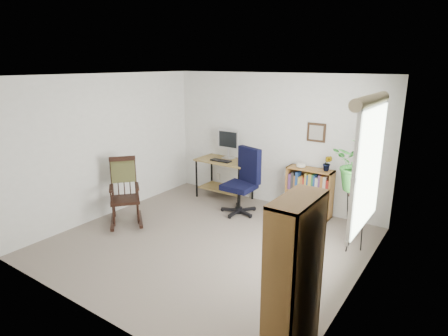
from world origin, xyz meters
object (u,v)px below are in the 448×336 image
Objects in this scene: office_chair at (239,181)px; low_bookshelf at (309,192)px; rocking_chair at (124,191)px; desk at (224,179)px; tall_bookshelf at (294,280)px.

office_chair is 1.22m from low_bookshelf.
rocking_chair is at bearing -139.42° from low_bookshelf.
low_bookshelf is (1.68, 0.12, 0.03)m from desk.
tall_bookshelf is at bearing -70.50° from low_bookshelf.
low_bookshelf is 0.55× the size of tall_bookshelf.
low_bookshelf is 3.36m from tall_bookshelf.
office_chair reaches higher than desk.
tall_bookshelf reaches higher than low_bookshelf.
rocking_chair is at bearing -116.49° from office_chair.
desk is at bearing -175.93° from low_bookshelf.
office_chair reaches higher than low_bookshelf.
rocking_chair reaches higher than desk.
tall_bookshelf reaches higher than office_chair.
office_chair is at bearing -149.19° from low_bookshelf.
desk is 2.02m from rocking_chair.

